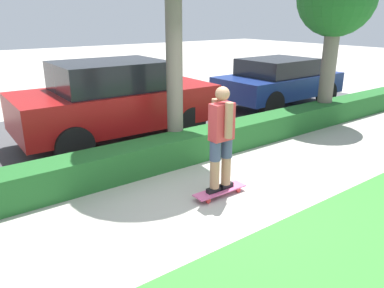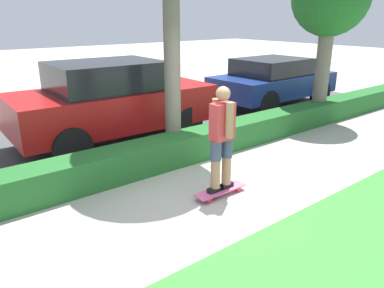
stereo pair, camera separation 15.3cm
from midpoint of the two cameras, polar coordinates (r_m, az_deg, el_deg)
ground_plane at (r=5.66m, az=3.69°, el=-8.72°), size 60.00×60.00×0.00m
street_asphalt at (r=9.03m, az=-13.79°, el=1.52°), size 18.25×5.00×0.01m
hedge_row at (r=6.74m, az=-5.08°, el=-1.63°), size 18.25×0.60×0.53m
skateboard at (r=5.81m, az=5.03°, el=-7.12°), size 0.89×0.24×0.10m
skater_person at (r=5.48m, az=5.29°, el=1.04°), size 0.48×0.41×1.59m
tree_far at (r=10.08m, az=21.56°, el=19.69°), size 1.86×1.86×3.99m
parked_car_middle at (r=8.28m, az=-11.09°, el=6.59°), size 4.30×2.04×1.73m
parked_car_rear at (r=11.61m, az=13.41°, el=9.31°), size 3.93×1.92×1.44m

